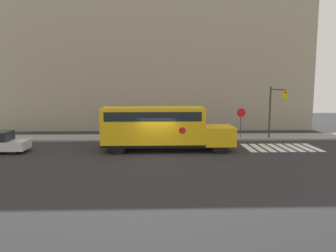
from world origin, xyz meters
TOP-DOWN VIEW (x-y plane):
  - ground_plane at (0.00, 0.00)m, footprint 60.00×60.00m
  - sidewalk_strip at (0.00, 6.50)m, footprint 44.00×3.00m
  - building_backdrop at (0.00, 13.00)m, footprint 32.00×4.00m
  - crosswalk_stripes at (9.32, 2.00)m, footprint 5.40×3.20m
  - school_bus at (0.22, 1.21)m, footprint 9.32×2.57m
  - stop_sign at (7.22, 5.77)m, footprint 0.75×0.10m
  - traffic_light at (9.65, 4.45)m, footprint 0.28×3.32m

SIDE VIEW (x-z plane):
  - ground_plane at x=0.00m, z-range 0.00..0.00m
  - crosswalk_stripes at x=9.32m, z-range 0.00..0.01m
  - sidewalk_strip at x=0.00m, z-range 0.00..0.15m
  - school_bus at x=0.22m, z-range 0.20..3.33m
  - stop_sign at x=7.22m, z-range 0.46..3.14m
  - traffic_light at x=9.65m, z-range 0.78..5.34m
  - building_backdrop at x=0.00m, z-range 0.00..13.04m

